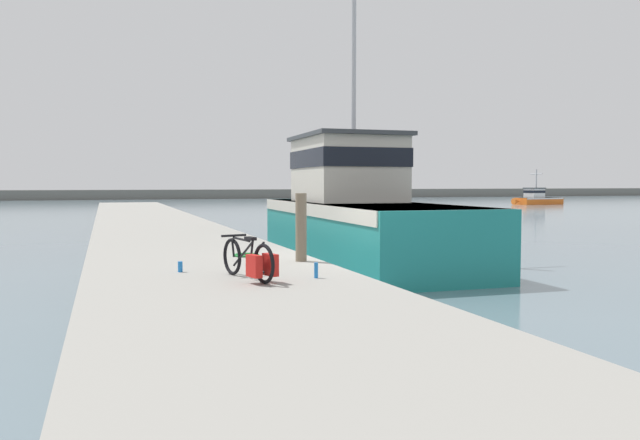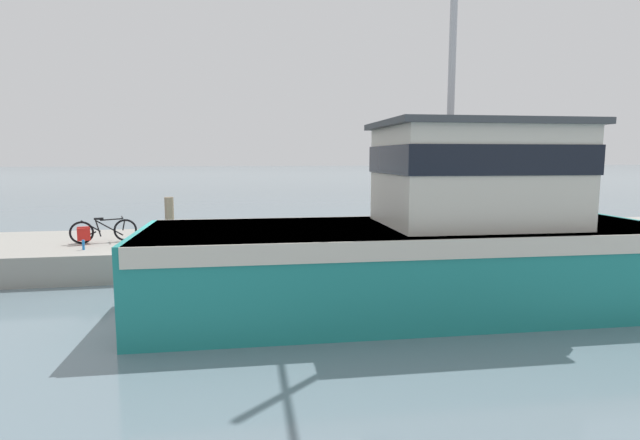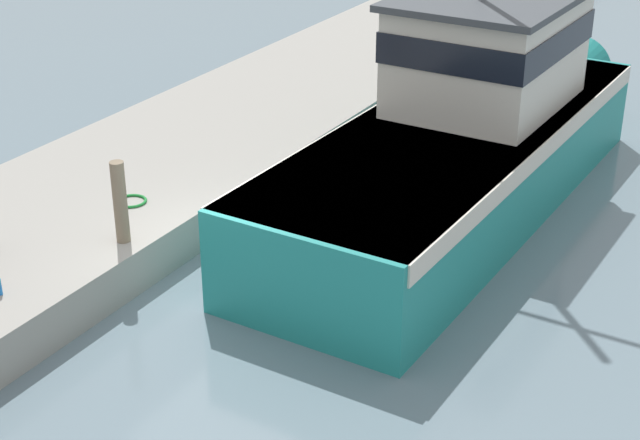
% 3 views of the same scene
% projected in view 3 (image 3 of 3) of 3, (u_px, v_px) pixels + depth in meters
% --- Properties ---
extents(ground_plane, '(320.00, 320.00, 0.00)m').
position_uv_depth(ground_plane, '(224.00, 291.00, 15.30)').
color(ground_plane, slate).
extents(dock_pier, '(4.42, 80.00, 0.73)m').
position_uv_depth(dock_pier, '(63.00, 224.00, 16.60)').
color(dock_pier, gray).
rests_on(dock_pier, ground_plane).
extents(fishing_boat_main, '(3.69, 12.38, 9.38)m').
position_uv_depth(fishing_boat_main, '(468.00, 128.00, 17.82)').
color(fishing_boat_main, teal).
rests_on(fishing_boat_main, ground_plane).
extents(mooring_post, '(0.22, 0.22, 1.33)m').
position_uv_depth(mooring_post, '(120.00, 202.00, 14.96)').
color(mooring_post, '#756651').
rests_on(mooring_post, dock_pier).
extents(hose_coil, '(0.53, 0.53, 0.05)m').
position_uv_depth(hose_coil, '(131.00, 201.00, 16.53)').
color(hose_coil, '#197A2D').
rests_on(hose_coil, dock_pier).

